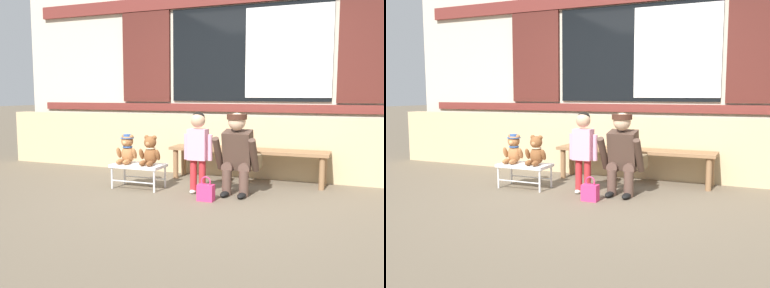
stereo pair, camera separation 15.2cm
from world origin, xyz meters
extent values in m
plane|color=brown|center=(0.00, 0.00, 0.00)|extent=(60.00, 60.00, 0.00)
cube|color=tan|center=(0.00, 1.43, 0.42)|extent=(7.90, 0.25, 0.85)
cube|color=beige|center=(0.00, 1.95, 1.61)|extent=(8.06, 0.20, 3.22)
cube|color=maroon|center=(0.00, 1.83, 0.95)|extent=(7.42, 0.04, 0.12)
cube|color=black|center=(0.00, 1.84, 1.75)|extent=(2.40, 0.03, 1.40)
cube|color=white|center=(0.59, 1.82, 1.75)|extent=(1.23, 0.02, 1.29)
cube|color=#4C1E19|center=(-1.68, 1.83, 1.75)|extent=(0.84, 0.05, 1.43)
cube|color=#4C1E19|center=(1.68, 1.83, 1.75)|extent=(0.84, 0.05, 1.43)
cube|color=#8E6642|center=(0.21, 0.92, 0.42)|extent=(2.10, 0.11, 0.04)
cube|color=#8E6642|center=(0.21, 1.06, 0.42)|extent=(2.10, 0.11, 0.04)
cube|color=#8E6642|center=(0.21, 1.20, 0.42)|extent=(2.10, 0.11, 0.04)
cylinder|color=#8E6642|center=(-0.76, 0.92, 0.20)|extent=(0.07, 0.07, 0.40)
cylinder|color=#8E6642|center=(-0.76, 1.20, 0.20)|extent=(0.07, 0.07, 0.40)
cylinder|color=#8E6642|center=(1.18, 0.92, 0.20)|extent=(0.07, 0.07, 0.40)
cylinder|color=#8E6642|center=(1.18, 1.20, 0.20)|extent=(0.07, 0.07, 0.40)
cube|color=silver|center=(-0.93, 0.18, 0.28)|extent=(0.64, 0.36, 0.04)
cylinder|color=silver|center=(-1.22, 0.03, 0.13)|extent=(0.02, 0.02, 0.26)
cylinder|color=silver|center=(-1.22, 0.33, 0.13)|extent=(0.02, 0.02, 0.26)
cylinder|color=silver|center=(-0.64, 0.03, 0.13)|extent=(0.02, 0.02, 0.26)
cylinder|color=silver|center=(-0.64, 0.33, 0.13)|extent=(0.02, 0.02, 0.26)
cylinder|color=silver|center=(-0.93, 0.03, 0.10)|extent=(0.58, 0.02, 0.02)
cylinder|color=silver|center=(-0.93, 0.33, 0.10)|extent=(0.58, 0.02, 0.02)
ellipsoid|color=#A86B3D|center=(-1.09, 0.20, 0.41)|extent=(0.17, 0.14, 0.22)
sphere|color=#A86B3D|center=(-1.09, 0.19, 0.58)|extent=(0.15, 0.15, 0.15)
sphere|color=#E1955B|center=(-1.09, 0.14, 0.56)|extent=(0.06, 0.06, 0.06)
sphere|color=#A86B3D|center=(-1.15, 0.20, 0.63)|extent=(0.06, 0.06, 0.06)
ellipsoid|color=#A86B3D|center=(-1.20, 0.17, 0.43)|extent=(0.06, 0.11, 0.16)
ellipsoid|color=#A86B3D|center=(-1.14, 0.09, 0.33)|extent=(0.06, 0.15, 0.06)
sphere|color=#A86B3D|center=(-1.04, 0.20, 0.63)|extent=(0.06, 0.06, 0.06)
ellipsoid|color=#A86B3D|center=(-0.98, 0.17, 0.43)|extent=(0.06, 0.11, 0.16)
ellipsoid|color=#A86B3D|center=(-1.05, 0.09, 0.33)|extent=(0.06, 0.15, 0.06)
torus|color=#335699|center=(-1.09, 0.20, 0.51)|extent=(0.13, 0.13, 0.02)
cylinder|color=#335699|center=(-1.09, 0.20, 0.62)|extent=(0.17, 0.17, 0.01)
cylinder|color=#335699|center=(-1.09, 0.20, 0.64)|extent=(0.10, 0.10, 0.04)
ellipsoid|color=brown|center=(-0.77, 0.20, 0.41)|extent=(0.17, 0.14, 0.22)
sphere|color=brown|center=(-0.77, 0.19, 0.58)|extent=(0.15, 0.15, 0.15)
sphere|color=#AE6E42|center=(-0.77, 0.14, 0.56)|extent=(0.06, 0.06, 0.06)
sphere|color=brown|center=(-0.83, 0.20, 0.63)|extent=(0.06, 0.06, 0.06)
ellipsoid|color=brown|center=(-0.88, 0.17, 0.43)|extent=(0.06, 0.11, 0.16)
ellipsoid|color=brown|center=(-0.82, 0.09, 0.33)|extent=(0.06, 0.15, 0.06)
sphere|color=brown|center=(-0.72, 0.20, 0.63)|extent=(0.06, 0.06, 0.06)
ellipsoid|color=brown|center=(-0.66, 0.17, 0.43)|extent=(0.06, 0.11, 0.16)
ellipsoid|color=brown|center=(-0.73, 0.09, 0.33)|extent=(0.06, 0.15, 0.06)
torus|color=beige|center=(-0.77, 0.20, 0.51)|extent=(0.13, 0.13, 0.02)
cylinder|color=#B7282D|center=(-0.20, 0.18, 0.22)|extent=(0.08, 0.08, 0.36)
ellipsoid|color=silver|center=(-0.20, 0.16, 0.03)|extent=(0.07, 0.12, 0.05)
cylinder|color=#B7282D|center=(-0.09, 0.18, 0.22)|extent=(0.08, 0.08, 0.36)
ellipsoid|color=silver|center=(-0.09, 0.16, 0.03)|extent=(0.07, 0.12, 0.05)
cube|color=pink|center=(-0.15, 0.18, 0.58)|extent=(0.22, 0.15, 0.36)
cylinder|color=pink|center=(-0.29, 0.18, 0.55)|extent=(0.06, 0.06, 0.30)
cylinder|color=pink|center=(0.00, 0.18, 0.55)|extent=(0.06, 0.06, 0.30)
sphere|color=tan|center=(-0.15, 0.18, 0.86)|extent=(0.17, 0.17, 0.17)
sphere|color=black|center=(-0.15, 0.19, 0.88)|extent=(0.16, 0.16, 0.16)
cylinder|color=brown|center=(0.19, 0.23, 0.15)|extent=(0.11, 0.11, 0.30)
cylinder|color=brown|center=(0.19, 0.37, 0.32)|extent=(0.13, 0.32, 0.13)
ellipsoid|color=black|center=(0.19, 0.15, 0.03)|extent=(0.09, 0.20, 0.06)
cylinder|color=brown|center=(0.39, 0.23, 0.15)|extent=(0.11, 0.11, 0.30)
cylinder|color=brown|center=(0.39, 0.37, 0.32)|extent=(0.13, 0.32, 0.13)
ellipsoid|color=black|center=(0.39, 0.15, 0.03)|extent=(0.09, 0.20, 0.06)
cube|color=#473328|center=(0.29, 0.34, 0.52)|extent=(0.32, 0.30, 0.47)
cylinder|color=#473328|center=(0.08, 0.24, 0.48)|extent=(0.08, 0.28, 0.40)
cylinder|color=#473328|center=(0.50, 0.24, 0.48)|extent=(0.08, 0.28, 0.40)
sphere|color=#DBB28E|center=(0.29, 0.27, 0.85)|extent=(0.20, 0.20, 0.20)
cylinder|color=#422319|center=(0.29, 0.27, 0.91)|extent=(0.23, 0.23, 0.06)
cube|color=brown|center=(0.48, 0.43, 0.38)|extent=(0.10, 0.22, 0.16)
cube|color=#E53370|center=(0.05, -0.10, 0.09)|extent=(0.18, 0.11, 0.18)
torus|color=#E53370|center=(0.05, -0.10, 0.22)|extent=(0.11, 0.01, 0.11)
camera|label=1|loc=(1.60, -4.35, 1.16)|focal=39.64mm
camera|label=2|loc=(1.74, -4.29, 1.16)|focal=39.64mm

